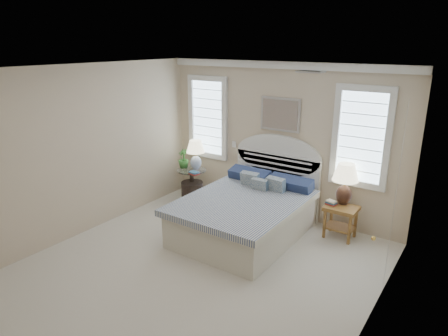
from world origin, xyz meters
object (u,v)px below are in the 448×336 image
(nightstand_right, at_px, (341,215))
(floor_pot, at_px, (192,191))
(bed, at_px, (248,211))
(lamp_left, at_px, (196,151))
(lamp_right, at_px, (345,179))
(side_table_left, at_px, (192,182))

(nightstand_right, height_order, floor_pot, nightstand_right)
(bed, xyz_separation_m, lamp_left, (-1.61, 0.68, 0.60))
(floor_pot, height_order, lamp_left, lamp_left)
(floor_pot, height_order, lamp_right, lamp_right)
(nightstand_right, distance_m, floor_pot, 2.93)
(lamp_left, height_order, lamp_right, lamp_left)
(nightstand_right, relative_size, lamp_right, 0.79)
(side_table_left, xyz_separation_m, lamp_right, (2.92, 0.25, 0.55))
(bed, xyz_separation_m, floor_pot, (-1.62, 0.56, -0.19))
(lamp_left, distance_m, lamp_right, 2.89)
(bed, height_order, lamp_left, bed)
(bed, height_order, floor_pot, bed)
(side_table_left, xyz_separation_m, nightstand_right, (2.95, 0.10, -0.00))
(bed, relative_size, lamp_right, 3.37)
(floor_pot, bearing_deg, bed, -19.00)
(side_table_left, distance_m, floor_pot, 0.20)
(side_table_left, height_order, nightstand_right, side_table_left)
(lamp_right, bearing_deg, floor_pot, -174.41)
(nightstand_right, bearing_deg, lamp_right, 101.71)
(bed, height_order, nightstand_right, bed)
(floor_pot, relative_size, lamp_right, 0.63)
(nightstand_right, xyz_separation_m, lamp_left, (-2.91, -0.01, 0.60))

